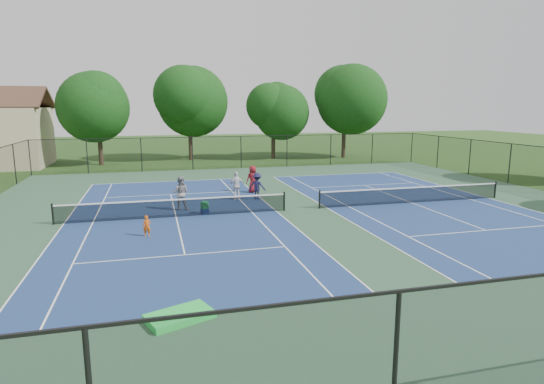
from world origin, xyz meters
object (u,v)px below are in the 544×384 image
object	(u,v)px
tree_back_c	(273,109)
ball_hopper	(205,205)
ball_crate	(205,211)
bystander_a	(237,186)
bystander_b	(257,186)
bystander_c	(253,179)
tree_back_a	(97,103)
child_player	(147,226)
tree_back_b	(189,98)
tree_back_d	(345,96)
instructor	(181,193)

from	to	relation	value
tree_back_c	ball_hopper	world-z (taller)	tree_back_c
ball_crate	tree_back_c	bearing A→B (deg)	67.00
bystander_a	bystander_b	bearing A→B (deg)	153.69
bystander_c	ball_hopper	size ratio (longest dim) A/B	4.73
tree_back_a	bystander_c	world-z (taller)	tree_back_a
bystander_c	bystander_b	bearing A→B (deg)	75.13
child_player	bystander_b	bearing A→B (deg)	46.51
tree_back_b	child_player	size ratio (longest dim) A/B	10.45
bystander_b	bystander_c	distance (m)	2.29
ball_crate	ball_hopper	world-z (taller)	ball_hopper
tree_back_d	ball_hopper	distance (m)	30.62
tree_back_c	ball_crate	distance (m)	27.25
tree_back_c	instructor	size ratio (longest dim) A/B	4.35
tree_back_c	bystander_b	distance (m)	23.01
tree_back_b	bystander_c	world-z (taller)	tree_back_b
tree_back_d	bystander_c	size ratio (longest dim) A/B	5.64
bystander_b	ball_crate	xyz separation A→B (m)	(-3.65, -3.11, -0.70)
tree_back_d	ball_crate	size ratio (longest dim) A/B	27.72
tree_back_d	bystander_a	bearing A→B (deg)	-128.41
tree_back_b	ball_crate	xyz separation A→B (m)	(-1.44, -25.60, -6.45)
tree_back_a	bystander_c	size ratio (longest dim) A/B	4.98
instructor	child_player	bearing A→B (deg)	84.39
bystander_a	bystander_c	size ratio (longest dim) A/B	0.97
tree_back_b	ball_crate	distance (m)	26.44
tree_back_b	tree_back_c	xyz separation A→B (m)	(9.00, -1.00, -1.11)
child_player	bystander_c	bearing A→B (deg)	53.71
bystander_b	ball_crate	size ratio (longest dim) A/B	4.52
child_player	bystander_a	xyz separation A→B (m)	(5.39, 7.07, 0.41)
tree_back_a	tree_back_c	xyz separation A→B (m)	(18.00, 1.00, -0.56)
bystander_c	ball_crate	size ratio (longest dim) A/B	4.91
bystander_b	bystander_c	xyz separation A→B (m)	(0.22, 2.28, 0.07)
bystander_c	tree_back_c	bearing A→B (deg)	-118.10
tree_back_c	tree_back_d	distance (m)	8.17
instructor	ball_crate	world-z (taller)	instructor
tree_back_b	tree_back_d	size ratio (longest dim) A/B	0.97
bystander_c	ball_crate	bearing A→B (deg)	45.00
tree_back_a	bystander_b	distance (m)	23.93
ball_crate	tree_back_d	bearing A→B (deg)	51.99
tree_back_a	tree_back_d	world-z (taller)	tree_back_d
tree_back_a	tree_back_c	world-z (taller)	tree_back_a
tree_back_b	tree_back_c	world-z (taller)	tree_back_b
instructor	ball_crate	xyz separation A→B (m)	(1.18, -1.33, -0.82)
bystander_b	ball_hopper	distance (m)	4.81
bystander_a	bystander_b	distance (m)	1.29
tree_back_b	bystander_b	size ratio (longest dim) A/B	5.93
instructor	ball_hopper	bearing A→B (deg)	145.87
tree_back_a	bystander_a	xyz separation A→B (m)	(9.94, -20.25, -5.15)
tree_back_a	tree_back_c	bearing A→B (deg)	3.18
tree_back_a	child_player	size ratio (longest dim) A/B	9.53
tree_back_a	instructor	distance (m)	23.71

